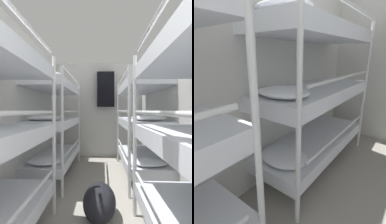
% 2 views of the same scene
% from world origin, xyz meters
% --- Properties ---
extents(wall_left, '(0.06, 5.02, 2.47)m').
position_xyz_m(wall_left, '(-1.15, 2.45, 1.23)').
color(wall_left, silver).
rests_on(wall_left, ground_plane).
extents(bunk_stack_left_far, '(0.67, 1.78, 1.89)m').
position_xyz_m(bunk_stack_left_far, '(-0.79, 3.52, 1.01)').
color(bunk_stack_left_far, silver).
rests_on(bunk_stack_left_far, ground_plane).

